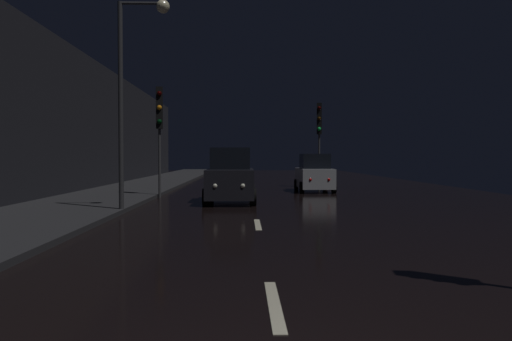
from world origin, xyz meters
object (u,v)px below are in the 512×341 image
traffic_light_far_right (319,126)px  traffic_light_far_left (159,117)px  streetlamp_overhead (135,72)px  car_approaching_headlights (231,177)px  car_parked_right_far (314,174)px

traffic_light_far_right → traffic_light_far_left: (-8.45, -7.57, -0.08)m
traffic_light_far_left → traffic_light_far_right: bearing=121.0°
traffic_light_far_left → streetlamp_overhead: bearing=-8.5°
traffic_light_far_left → car_approaching_headlights: size_ratio=1.14×
car_approaching_headlights → car_parked_right_far: size_ratio=1.10×
car_parked_right_far → streetlamp_overhead: bearing=144.5°
traffic_light_far_left → streetlamp_overhead: size_ratio=0.72×
car_approaching_headlights → traffic_light_far_left: bearing=-125.2°
traffic_light_far_left → car_approaching_headlights: bearing=44.0°
traffic_light_far_right → car_approaching_headlights: bearing=-19.0°
traffic_light_far_left → car_parked_right_far: (7.65, 4.01, -2.75)m
streetlamp_overhead → car_parked_right_far: (7.39, 10.36, -3.74)m
car_approaching_headlights → traffic_light_far_right: bearing=152.5°
streetlamp_overhead → car_approaching_headlights: streetlamp_overhead is taller
traffic_light_far_left → car_parked_right_far: size_ratio=1.25×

